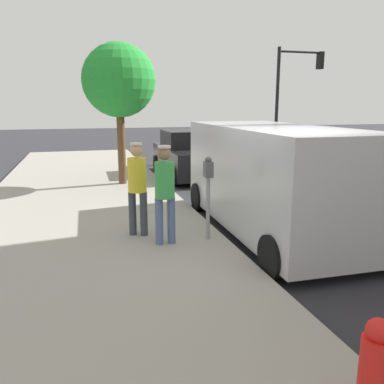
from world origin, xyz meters
name	(u,v)px	position (x,y,z in m)	size (l,w,h in m)	color
ground_plane	(288,250)	(0.00, 0.00, 0.00)	(80.00, 80.00, 0.00)	#2D2D33
sidewalk_slab	(88,267)	(3.50, 0.00, 0.07)	(5.00, 32.00, 0.15)	#9E998E
parking_meter_near	(208,184)	(1.35, -0.55, 1.18)	(0.14, 0.18, 1.52)	gray
pedestrian_in_green	(165,188)	(2.15, -0.52, 1.15)	(0.36, 0.34, 1.74)	#4C608C
pedestrian_in_yellow	(137,183)	(2.53, -1.13, 1.15)	(0.34, 0.34, 1.74)	#383D47
parked_van	(273,177)	(-0.15, -1.00, 1.15)	(2.19, 5.23, 2.15)	#BCBCC1
parked_sedan_behind	(188,156)	(-0.26, -7.84, 0.75)	(1.98, 4.42, 1.65)	black
traffic_light_corner	(294,84)	(-6.54, -11.58, 3.52)	(2.48, 0.42, 5.20)	black
street_tree	(119,81)	(2.27, -6.33, 3.25)	(2.19, 2.19, 4.22)	brown
fire_hydrant	(375,371)	(1.45, 3.86, 0.57)	(0.24, 0.24, 0.86)	red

